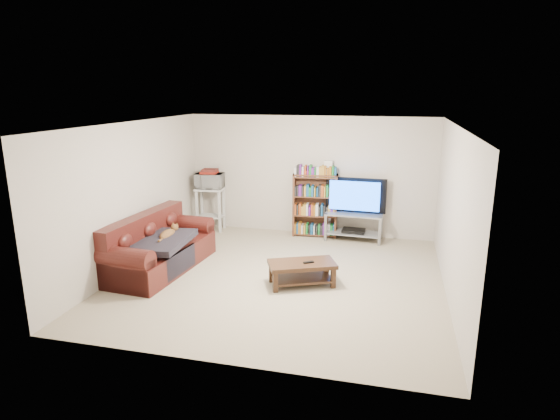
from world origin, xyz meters
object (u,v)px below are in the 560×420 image
(sofa, at_px, (157,250))
(bookshelf, at_px, (315,204))
(coffee_table, at_px, (302,269))
(tv_stand, at_px, (354,222))

(sofa, xyz_separation_m, bookshelf, (2.23, 2.41, 0.34))
(coffee_table, xyz_separation_m, bookshelf, (-0.23, 2.50, 0.41))
(sofa, bearing_deg, coffee_table, 2.57)
(coffee_table, bearing_deg, sofa, 154.01)
(tv_stand, height_order, bookshelf, bookshelf)
(sofa, bearing_deg, bookshelf, 51.94)
(coffee_table, bearing_deg, bookshelf, 71.51)
(tv_stand, xyz_separation_m, bookshelf, (-0.80, 0.09, 0.29))
(tv_stand, distance_m, bookshelf, 0.85)
(sofa, distance_m, bookshelf, 3.30)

